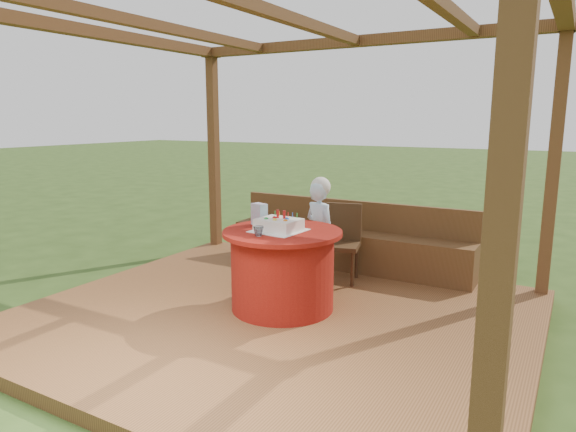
% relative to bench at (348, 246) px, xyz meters
% --- Properties ---
extents(ground, '(60.00, 60.00, 0.00)m').
position_rel_bench_xyz_m(ground, '(0.00, -1.72, -0.38)').
color(ground, '#294416').
rests_on(ground, ground).
extents(deck, '(4.50, 4.00, 0.12)m').
position_rel_bench_xyz_m(deck, '(0.00, -1.72, -0.32)').
color(deck, brown).
rests_on(deck, ground).
extents(pergola, '(4.50, 4.00, 2.72)m').
position_rel_bench_xyz_m(pergola, '(0.00, -1.72, 2.02)').
color(pergola, brown).
rests_on(pergola, deck).
extents(bench, '(3.00, 0.42, 0.80)m').
position_rel_bench_xyz_m(bench, '(0.00, 0.00, 0.00)').
color(bench, brown).
rests_on(bench, deck).
extents(table, '(1.12, 1.12, 0.76)m').
position_rel_bench_xyz_m(table, '(0.00, -1.58, 0.12)').
color(table, maroon).
rests_on(table, deck).
extents(chair, '(0.49, 0.49, 0.85)m').
position_rel_bench_xyz_m(chair, '(0.12, -0.46, 0.20)').
color(chair, '#3E2713').
rests_on(chair, deck).
extents(elderly_woman, '(0.49, 0.42, 1.19)m').
position_rel_bench_xyz_m(elderly_woman, '(0.02, -0.81, 0.34)').
color(elderly_woman, '#A2D1F1').
rests_on(elderly_woman, deck).
extents(birthday_cake, '(0.47, 0.47, 0.19)m').
position_rel_bench_xyz_m(birthday_cake, '(-0.01, -1.62, 0.56)').
color(birthday_cake, white).
rests_on(birthday_cake, table).
extents(gift_bag, '(0.17, 0.14, 0.21)m').
position_rel_bench_xyz_m(gift_bag, '(-0.32, -1.48, 0.60)').
color(gift_bag, '#DF90C6').
rests_on(gift_bag, table).
extents(drinking_glass, '(0.10, 0.10, 0.09)m').
position_rel_bench_xyz_m(drinking_glass, '(-0.06, -1.88, 0.54)').
color(drinking_glass, silver).
rests_on(drinking_glass, table).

